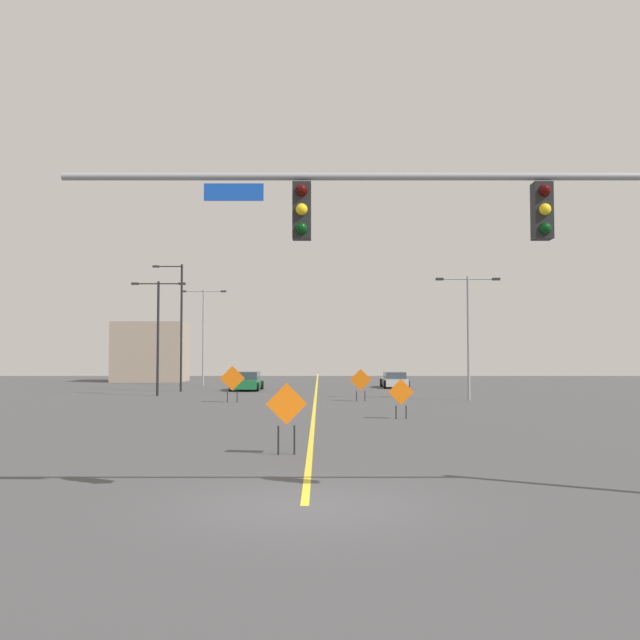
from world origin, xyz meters
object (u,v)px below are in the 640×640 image
(street_lamp_far_right, at_px, (201,328))
(construction_sign_left_lane, at_px, (398,394))
(street_lamp_far_left, at_px, (155,327))
(car_silver_mid, at_px, (392,380))
(construction_sign_right_lane, at_px, (358,381))
(construction_sign_left_shoulder, at_px, (284,409))
(street_lamp_mid_left, at_px, (177,321))
(construction_sign_median_near, at_px, (230,380))
(car_green_approaching, at_px, (244,381))
(street_lamp_near_left, at_px, (466,325))
(traffic_signal_assembly, at_px, (530,236))

(street_lamp_far_right, distance_m, construction_sign_left_lane, 32.42)
(street_lamp_far_left, height_order, car_silver_mid, street_lamp_far_left)
(construction_sign_right_lane, bearing_deg, construction_sign_left_shoulder, -98.84)
(street_lamp_far_right, distance_m, street_lamp_far_left, 13.86)
(street_lamp_far_right, distance_m, construction_sign_right_lane, 22.64)
(street_lamp_mid_left, distance_m, car_silver_mid, 17.43)
(construction_sign_median_near, relative_size, car_green_approaching, 0.47)
(street_lamp_mid_left, distance_m, construction_sign_left_shoulder, 32.15)
(construction_sign_median_near, bearing_deg, construction_sign_left_shoulder, -78.65)
(street_lamp_near_left, bearing_deg, construction_sign_left_lane, -114.90)
(traffic_signal_assembly, xyz_separation_m, construction_sign_left_lane, (-0.52, 16.47, -3.87))
(street_lamp_near_left, height_order, car_silver_mid, street_lamp_near_left)
(construction_sign_right_lane, height_order, car_green_approaching, construction_sign_right_lane)
(traffic_signal_assembly, height_order, street_lamp_far_left, street_lamp_far_left)
(traffic_signal_assembly, height_order, construction_sign_median_near, traffic_signal_assembly)
(construction_sign_left_shoulder, bearing_deg, street_lamp_mid_left, 106.64)
(street_lamp_mid_left, height_order, car_green_approaching, street_lamp_mid_left)
(construction_sign_left_shoulder, bearing_deg, car_green_approaching, 97.88)
(street_lamp_mid_left, xyz_separation_m, construction_sign_median_near, (5.18, -10.88, -3.73))
(street_lamp_far_left, distance_m, construction_sign_left_shoulder, 27.58)
(construction_sign_median_near, bearing_deg, street_lamp_far_right, 104.05)
(street_lamp_far_right, distance_m, car_silver_mid, 16.62)
(traffic_signal_assembly, relative_size, construction_sign_left_lane, 8.01)
(construction_sign_left_shoulder, distance_m, car_silver_mid, 36.75)
(construction_sign_left_lane, xyz_separation_m, construction_sign_median_near, (-8.26, 9.55, 0.23))
(street_lamp_near_left, bearing_deg, car_green_approaching, 142.68)
(construction_sign_median_near, distance_m, car_green_approaching, 12.52)
(street_lamp_near_left, bearing_deg, street_lamp_far_left, 167.68)
(construction_sign_left_shoulder, relative_size, car_silver_mid, 0.42)
(construction_sign_right_lane, bearing_deg, car_silver_mid, 76.93)
(street_lamp_far_right, xyz_separation_m, street_lamp_far_left, (-0.59, -13.84, -0.40))
(construction_sign_left_lane, distance_m, car_silver_mid, 26.07)
(street_lamp_far_right, height_order, car_silver_mid, street_lamp_far_right)
(construction_sign_left_lane, bearing_deg, traffic_signal_assembly, -88.18)
(traffic_signal_assembly, xyz_separation_m, construction_sign_left_shoulder, (-4.82, 6.30, -3.66))
(car_green_approaching, bearing_deg, street_lamp_far_left, -127.78)
(construction_sign_left_lane, bearing_deg, street_lamp_near_left, 65.10)
(street_lamp_near_left, distance_m, construction_sign_left_shoulder, 23.76)
(car_silver_mid, bearing_deg, construction_sign_right_lane, -103.07)
(street_lamp_mid_left, bearing_deg, construction_sign_left_lane, -56.66)
(construction_sign_right_lane, bearing_deg, street_lamp_mid_left, 141.60)
(construction_sign_right_lane, bearing_deg, street_lamp_far_right, 122.95)
(street_lamp_mid_left, bearing_deg, street_lamp_far_left, -94.33)
(construction_sign_median_near, bearing_deg, street_lamp_mid_left, 115.47)
(traffic_signal_assembly, relative_size, construction_sign_left_shoulder, 6.90)
(construction_sign_right_lane, distance_m, construction_sign_left_shoulder, 21.03)
(construction_sign_left_lane, bearing_deg, street_lamp_far_right, 114.23)
(street_lamp_mid_left, relative_size, street_lamp_near_left, 1.26)
(street_lamp_far_right, xyz_separation_m, construction_sign_left_shoulder, (8.92, -39.53, -3.57))
(street_lamp_far_left, relative_size, construction_sign_left_shoulder, 3.79)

